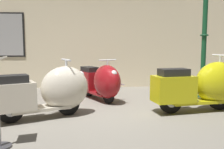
{
  "coord_description": "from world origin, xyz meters",
  "views": [
    {
      "loc": [
        -0.19,
        -4.25,
        1.24
      ],
      "look_at": [
        0.18,
        0.77,
        0.66
      ],
      "focal_mm": 40.29,
      "sensor_mm": 36.0,
      "label": 1
    }
  ],
  "objects_px": {
    "scooter_1": "(101,82)",
    "scooter_0": "(50,91)",
    "scooter_2": "(204,85)",
    "lamppost": "(205,27)"
  },
  "relations": [
    {
      "from": "scooter_1",
      "to": "scooter_0",
      "type": "bearing_deg",
      "value": -64.01
    },
    {
      "from": "scooter_0",
      "to": "scooter_2",
      "type": "xyz_separation_m",
      "value": [
        2.83,
        0.24,
        0.03
      ]
    },
    {
      "from": "scooter_0",
      "to": "scooter_2",
      "type": "height_order",
      "value": "scooter_2"
    },
    {
      "from": "scooter_0",
      "to": "lamppost",
      "type": "distance_m",
      "value": 3.79
    },
    {
      "from": "scooter_2",
      "to": "scooter_1",
      "type": "bearing_deg",
      "value": 142.11
    },
    {
      "from": "scooter_2",
      "to": "lamppost",
      "type": "distance_m",
      "value": 1.72
    },
    {
      "from": "lamppost",
      "to": "scooter_0",
      "type": "bearing_deg",
      "value": -157.03
    },
    {
      "from": "scooter_0",
      "to": "scooter_2",
      "type": "distance_m",
      "value": 2.84
    },
    {
      "from": "scooter_1",
      "to": "lamppost",
      "type": "xyz_separation_m",
      "value": [
        2.4,
        0.15,
        1.22
      ]
    },
    {
      "from": "scooter_0",
      "to": "scooter_1",
      "type": "distance_m",
      "value": 1.55
    }
  ]
}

